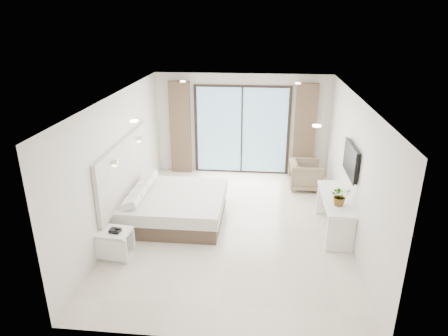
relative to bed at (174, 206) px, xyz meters
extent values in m
plane|color=beige|center=(1.27, -0.20, -0.31)|extent=(6.20, 6.20, 0.00)
cube|color=silver|center=(1.27, 2.90, 1.04)|extent=(4.60, 0.02, 2.70)
cube|color=silver|center=(1.27, -3.30, 1.04)|extent=(4.60, 0.02, 2.70)
cube|color=silver|center=(-1.03, -0.20, 1.04)|extent=(0.02, 6.20, 2.70)
cube|color=silver|center=(3.57, -0.20, 1.04)|extent=(0.02, 6.20, 2.70)
cube|color=white|center=(1.27, -0.20, 2.39)|extent=(4.60, 6.20, 0.02)
cube|color=silver|center=(-0.98, 0.00, 0.84)|extent=(0.08, 3.00, 1.20)
cube|color=black|center=(3.52, -0.19, 1.24)|extent=(0.06, 1.00, 0.58)
cube|color=black|center=(3.48, -0.19, 1.24)|extent=(0.02, 1.04, 0.62)
cube|color=black|center=(1.27, 2.87, 0.89)|extent=(2.56, 0.04, 2.42)
cube|color=#8CBDE0|center=(1.27, 2.84, 0.89)|extent=(2.40, 0.01, 2.30)
cube|color=brown|center=(-0.38, 2.76, 0.94)|extent=(0.55, 0.14, 2.50)
cube|color=brown|center=(2.92, 2.76, 0.94)|extent=(0.55, 0.14, 2.50)
cylinder|color=white|center=(-0.03, -2.00, 2.37)|extent=(0.12, 0.12, 0.02)
cylinder|color=white|center=(2.57, -2.00, 2.37)|extent=(0.12, 0.12, 0.02)
cylinder|color=white|center=(-0.03, 1.60, 2.37)|extent=(0.12, 0.12, 0.02)
cylinder|color=white|center=(2.57, 1.60, 2.37)|extent=(0.12, 0.12, 0.02)
cube|color=brown|center=(0.02, 0.00, -0.15)|extent=(2.00, 1.90, 0.32)
cube|color=silver|center=(0.02, 0.00, 0.14)|extent=(2.08, 1.98, 0.26)
cube|color=white|center=(-0.68, -0.65, 0.34)|extent=(0.28, 0.40, 0.14)
cube|color=white|center=(-0.68, -0.22, 0.34)|extent=(0.28, 0.40, 0.14)
cube|color=white|center=(-0.68, 0.22, 0.34)|extent=(0.28, 0.40, 0.14)
cube|color=white|center=(-0.68, 0.65, 0.34)|extent=(0.28, 0.40, 0.14)
cube|color=white|center=(-0.75, -1.49, 0.19)|extent=(0.61, 0.52, 0.05)
cube|color=white|center=(-0.75, -1.49, -0.27)|extent=(0.61, 0.52, 0.05)
cube|color=white|center=(-0.75, -1.70, -0.05)|extent=(0.57, 0.10, 0.47)
cube|color=white|center=(-0.75, -1.28, -0.05)|extent=(0.57, 0.10, 0.47)
cube|color=black|center=(-0.71, -1.52, 0.25)|extent=(0.20, 0.17, 0.06)
cube|color=white|center=(3.31, -0.19, 0.43)|extent=(0.52, 1.67, 0.06)
cube|color=white|center=(3.31, -0.94, 0.05)|extent=(0.50, 0.06, 0.71)
cube|color=white|center=(3.31, 0.57, 0.05)|extent=(0.50, 0.06, 0.71)
imported|color=#33662D|center=(3.31, -0.54, 0.62)|extent=(0.39, 0.43, 0.31)
imported|color=#7D6752|center=(2.93, 1.94, 0.08)|extent=(0.72, 0.77, 0.78)
camera|label=1|loc=(1.82, -7.45, 3.83)|focal=32.00mm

